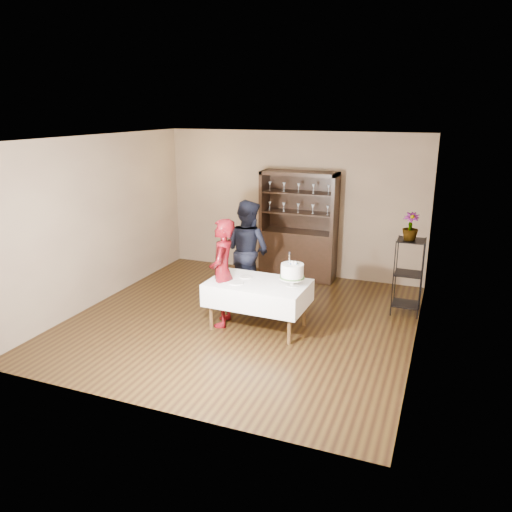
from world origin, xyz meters
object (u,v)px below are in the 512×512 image
object	(u,v)px
china_hutch	(298,243)
plant_etagere	(408,273)
man	(247,250)
potted_plant	(410,226)
cake	(292,272)
cake_table	(258,293)
woman	(222,273)

from	to	relation	value
china_hutch	plant_etagere	world-z (taller)	china_hutch
man	potted_plant	world-z (taller)	man
cake	plant_etagere	bearing A→B (deg)	41.62
man	potted_plant	distance (m)	2.59
cake	potted_plant	size ratio (longest dim) A/B	1.17
cake_table	cake	xyz separation A→B (m)	(0.49, 0.05, 0.36)
plant_etagere	cake	size ratio (longest dim) A/B	2.45
cake_table	woman	bearing A→B (deg)	-173.19
plant_etagere	potted_plant	bearing A→B (deg)	-130.42
woman	cake	distance (m)	1.03
woman	cake	world-z (taller)	woman
woman	potted_plant	distance (m)	2.89
cake_table	woman	xyz separation A→B (m)	(-0.53, -0.06, 0.26)
china_hutch	cake_table	bearing A→B (deg)	-87.10
woman	china_hutch	bearing A→B (deg)	157.82
potted_plant	woman	bearing A→B (deg)	-150.66
cake_table	man	distance (m)	1.23
cake	potted_plant	bearing A→B (deg)	41.44
china_hutch	man	world-z (taller)	china_hutch
plant_etagere	cake	xyz separation A→B (m)	(-1.47, -1.30, 0.25)
china_hutch	potted_plant	distance (m)	2.43
plant_etagere	cake_table	xyz separation A→B (m)	(-1.96, -1.35, -0.11)
cake	potted_plant	xyz separation A→B (m)	(1.44, 1.27, 0.50)
china_hutch	cake_table	world-z (taller)	china_hutch
cake	china_hutch	bearing A→B (deg)	104.59
man	potted_plant	bearing A→B (deg)	-154.12
china_hutch	woman	size ratio (longest dim) A/B	1.25
china_hutch	potted_plant	size ratio (longest dim) A/B	4.75
china_hutch	plant_etagere	size ratio (longest dim) A/B	1.67
potted_plant	plant_etagere	bearing A→B (deg)	49.58
woman	potted_plant	xyz separation A→B (m)	(2.46, 1.38, 0.60)
woman	potted_plant	world-z (taller)	potted_plant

